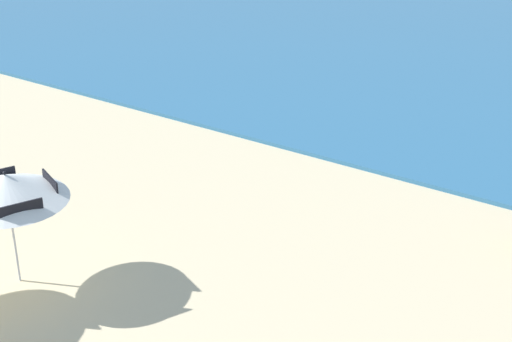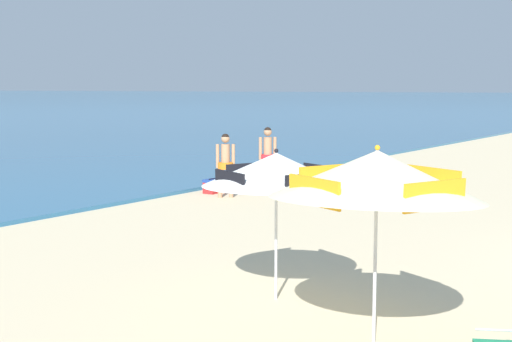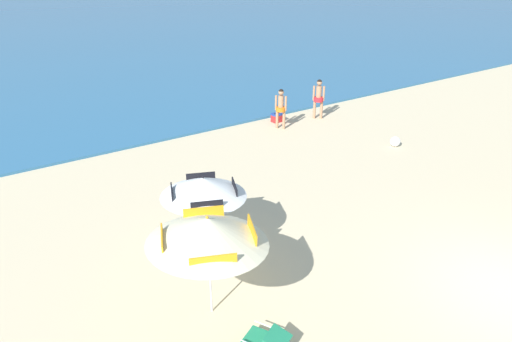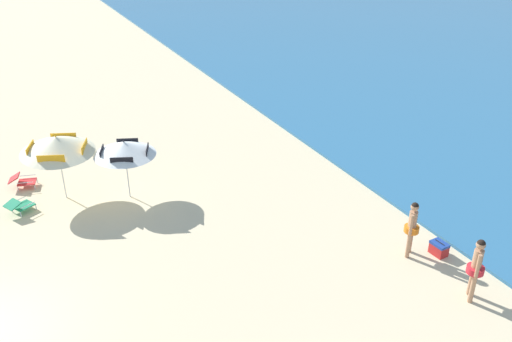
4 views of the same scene
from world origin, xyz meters
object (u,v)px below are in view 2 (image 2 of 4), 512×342
(cooler_box, at_px, (212,186))
(beach_ball, at_px, (406,192))
(beach_umbrella_striped_main, at_px, (377,175))
(person_standing_near_shore, at_px, (225,161))
(person_standing_beside, at_px, (268,153))
(beach_umbrella_striped_second, at_px, (276,170))

(cooler_box, bearing_deg, beach_ball, -67.07)
(beach_umbrella_striped_main, xyz_separation_m, cooler_box, (8.38, 9.05, -1.81))
(person_standing_near_shore, relative_size, cooler_box, 3.40)
(person_standing_near_shore, height_order, person_standing_beside, person_standing_beside)
(beach_umbrella_striped_main, relative_size, beach_umbrella_striped_second, 1.11)
(beach_umbrella_striped_second, relative_size, beach_ball, 6.31)
(person_standing_near_shore, xyz_separation_m, person_standing_beside, (2.23, 0.13, 0.04))
(person_standing_beside, height_order, beach_ball, person_standing_beside)
(person_standing_near_shore, bearing_deg, beach_umbrella_striped_second, -138.13)
(person_standing_beside, relative_size, beach_ball, 4.53)
(beach_umbrella_striped_main, bearing_deg, beach_umbrella_striped_second, 64.32)
(beach_umbrella_striped_second, xyz_separation_m, cooler_box, (7.43, 7.07, -1.64))
(cooler_box, relative_size, beach_ball, 1.28)
(beach_umbrella_striped_main, distance_m, beach_ball, 11.39)
(beach_umbrella_striped_second, relative_size, person_standing_beside, 1.39)
(cooler_box, bearing_deg, person_standing_near_shore, -117.44)
(beach_umbrella_striped_main, distance_m, cooler_box, 12.46)
(person_standing_near_shore, xyz_separation_m, beach_ball, (2.50, -4.17, -0.81))
(cooler_box, height_order, beach_ball, cooler_box)
(beach_umbrella_striped_main, bearing_deg, person_standing_near_shore, 46.04)
(person_standing_near_shore, distance_m, person_standing_beside, 2.23)
(person_standing_beside, bearing_deg, beach_ball, -86.34)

